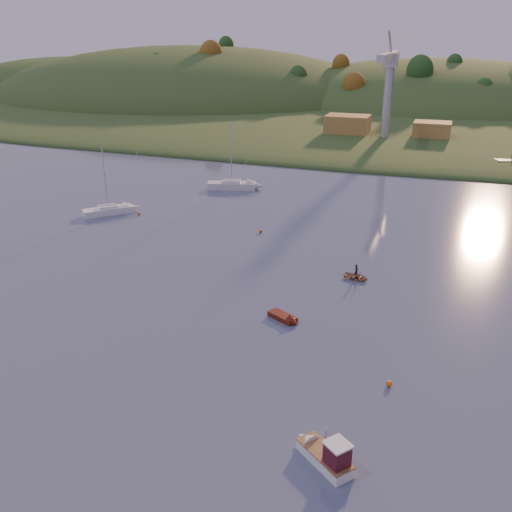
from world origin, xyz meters
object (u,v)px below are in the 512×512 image
(canoe, at_px, (356,277))
(sailboat_near, at_px, (108,210))
(fishing_boat, at_px, (322,451))
(sailboat_far, at_px, (232,185))
(red_tender, at_px, (288,319))

(canoe, bearing_deg, sailboat_near, 89.11)
(fishing_boat, bearing_deg, sailboat_far, -25.02)
(fishing_boat, distance_m, canoe, 31.40)
(canoe, bearing_deg, fishing_boat, -158.54)
(sailboat_near, bearing_deg, sailboat_far, 12.40)
(sailboat_near, xyz_separation_m, red_tender, (37.37, -25.25, -0.44))
(canoe, bearing_deg, red_tender, 175.76)
(sailboat_near, relative_size, sailboat_far, 0.88)
(fishing_boat, height_order, sailboat_near, sailboat_near)
(fishing_boat, height_order, red_tender, fishing_boat)
(sailboat_near, distance_m, sailboat_far, 24.83)
(fishing_boat, distance_m, sailboat_near, 62.84)
(fishing_boat, relative_size, canoe, 1.67)
(canoe, relative_size, red_tender, 0.78)
(red_tender, bearing_deg, fishing_boat, -38.55)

